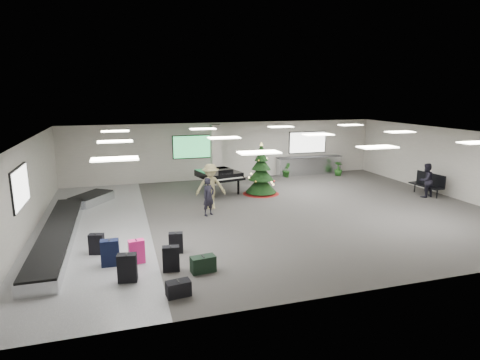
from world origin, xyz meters
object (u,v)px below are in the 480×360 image
object	(u,v)px
baggage_carousel	(66,226)
traveler_b	(211,187)
pink_suitcase	(137,252)
traveler_a	(209,197)
potted_plant_right	(338,169)
service_counter	(309,165)
grand_piano	(219,175)
traveler_bench	(426,180)
bench	(428,183)
potted_plant_left	(287,170)
christmas_tree	(261,176)

from	to	relation	value
baggage_carousel	traveler_b	distance (m)	5.75
pink_suitcase	traveler_a	distance (m)	4.96
potted_plant_right	pink_suitcase	bearing A→B (deg)	-142.11
service_counter	traveler_b	bearing A→B (deg)	-143.29
grand_piano	potted_plant_right	bearing A→B (deg)	1.55
baggage_carousel	traveler_bench	world-z (taller)	traveler_bench
service_counter	bench	world-z (taller)	service_counter
service_counter	potted_plant_left	size ratio (longest dim) A/B	4.97
potted_plant_right	christmas_tree	bearing A→B (deg)	-154.79
baggage_carousel	pink_suitcase	distance (m)	4.20
traveler_bench	service_counter	bearing A→B (deg)	-76.38
potted_plant_right	traveler_a	bearing A→B (deg)	-148.94
pink_suitcase	potted_plant_left	size ratio (longest dim) A/B	0.88
baggage_carousel	traveler_a	bearing A→B (deg)	4.34
service_counter	traveler_a	size ratio (longest dim) A/B	2.63
bench	potted_plant_left	bearing A→B (deg)	124.45
traveler_a	traveler_bench	bearing A→B (deg)	-30.48
traveler_bench	potted_plant_left	xyz separation A→B (m)	(-4.41, 6.10, -0.40)
traveler_a	traveler_bench	world-z (taller)	traveler_bench
baggage_carousel	pink_suitcase	xyz separation A→B (m)	(2.26, -3.53, 0.14)
traveler_a	christmas_tree	bearing A→B (deg)	10.47
service_counter	traveler_a	distance (m)	9.88
grand_piano	traveler_bench	world-z (taller)	traveler_bench
bench	grand_piano	bearing A→B (deg)	155.46
bench	traveler_a	bearing A→B (deg)	175.48
baggage_carousel	grand_piano	bearing A→B (deg)	30.49
bench	potted_plant_right	bearing A→B (deg)	102.81
pink_suitcase	traveler_a	size ratio (longest dim) A/B	0.47
christmas_tree	traveler_a	bearing A→B (deg)	-139.87
grand_piano	bench	world-z (taller)	grand_piano
baggage_carousel	traveler_a	distance (m)	5.30
traveler_a	traveler_b	distance (m)	0.96
christmas_tree	traveler_a	size ratio (longest dim) A/B	1.65
pink_suitcase	bench	size ratio (longest dim) A/B	0.42
bench	traveler_b	bearing A→B (deg)	170.62
christmas_tree	grand_piano	world-z (taller)	christmas_tree
pink_suitcase	traveler_a	world-z (taller)	traveler_a
baggage_carousel	grand_piano	distance (m)	7.65
baggage_carousel	bench	size ratio (longest dim) A/B	5.63
baggage_carousel	potted_plant_right	world-z (taller)	potted_plant_right
potted_plant_left	bench	bearing A→B (deg)	-50.31
service_counter	pink_suitcase	world-z (taller)	service_counter
grand_piano	traveler_bench	size ratio (longest dim) A/B	1.57
pink_suitcase	potted_plant_right	size ratio (longest dim) A/B	0.84
traveler_b	baggage_carousel	bearing A→B (deg)	-160.23
traveler_a	traveler_b	bearing A→B (deg)	42.50
service_counter	traveler_b	xyz separation A→B (m)	(-7.29, -5.44, 0.42)
baggage_carousel	traveler_b	size ratio (longest dim) A/B	5.03
grand_piano	traveler_a	bearing A→B (deg)	-123.45
christmas_tree	grand_piano	size ratio (longest dim) A/B	1.00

